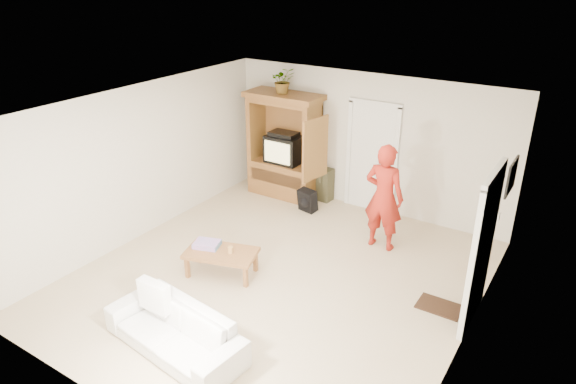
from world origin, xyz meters
name	(u,v)px	position (x,y,z in m)	size (l,w,h in m)	color
floor	(277,278)	(0.00, 0.00, 0.00)	(6.00, 6.00, 0.00)	tan
ceiling	(276,110)	(0.00, 0.00, 2.60)	(6.00, 6.00, 0.00)	white
wall_back	(366,143)	(0.00, 3.00, 1.30)	(5.50, 5.50, 0.00)	silver
wall_front	(103,310)	(0.00, -3.00, 1.30)	(5.50, 5.50, 0.00)	silver
wall_left	(140,163)	(-2.75, 0.00, 1.30)	(6.00, 6.00, 0.00)	silver
wall_right	(475,254)	(2.75, 0.00, 1.30)	(6.00, 6.00, 0.00)	silver
armoire	(285,152)	(-1.58, 2.66, 0.91)	(1.82, 1.14, 2.10)	brown
door_back	(372,159)	(0.15, 2.97, 1.02)	(0.85, 0.05, 2.04)	white
doorway_right	(482,252)	(2.73, 0.60, 1.02)	(0.05, 0.90, 2.04)	black
framed_picture	(512,177)	(2.73, 1.90, 1.60)	(0.03, 0.60, 0.48)	black
doormat	(439,307)	(2.30, 0.60, 0.01)	(0.60, 0.40, 0.02)	#382316
plant	(283,80)	(-1.60, 2.63, 2.35)	(0.44, 0.38, 0.49)	#4C7238
man	(384,197)	(0.92, 1.73, 0.90)	(0.66, 0.43, 1.80)	#A72216
sofa	(175,331)	(-0.18, -1.98, 0.28)	(1.89, 0.74, 0.55)	white
coffee_table	(221,254)	(-0.77, -0.37, 0.35)	(1.19, 0.87, 0.40)	#9F6337
towel	(207,244)	(-1.04, -0.37, 0.44)	(0.38, 0.28, 0.08)	#FF54B7
candle	(230,250)	(-0.62, -0.32, 0.45)	(0.08, 0.08, 0.10)	tan
backpack_black	(307,201)	(-0.79, 2.23, 0.21)	(0.34, 0.20, 0.42)	black
backpack_olive	(323,184)	(-0.79, 2.85, 0.33)	(0.35, 0.26, 0.66)	#47442B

